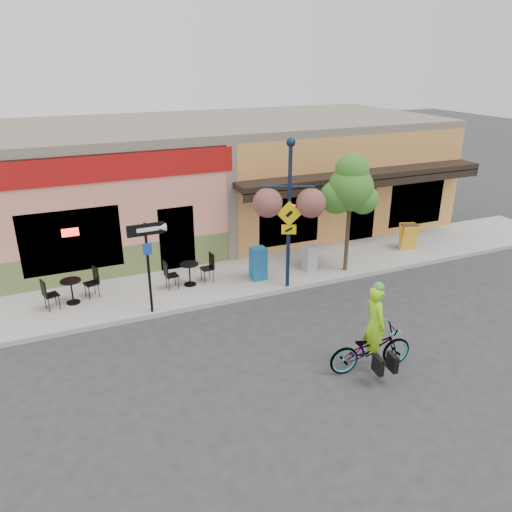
{
  "coord_description": "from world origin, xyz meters",
  "views": [
    {
      "loc": [
        -6.78,
        -12.04,
        6.89
      ],
      "look_at": [
        -1.37,
        0.5,
        1.4
      ],
      "focal_mm": 35.0,
      "sensor_mm": 36.0,
      "label": 1
    }
  ],
  "objects_px": {
    "newspaper_box_blue": "(258,263)",
    "street_tree": "(349,213)",
    "lamp_post": "(289,216)",
    "building": "(220,175)",
    "newspaper_box_grey": "(310,257)",
    "one_way_sign": "(149,269)",
    "bicycle": "(371,349)",
    "cyclist_rider": "(374,333)"
  },
  "relations": [
    {
      "from": "newspaper_box_grey",
      "to": "one_way_sign",
      "type": "bearing_deg",
      "value": -177.16
    },
    {
      "from": "lamp_post",
      "to": "newspaper_box_blue",
      "type": "height_order",
      "value": "lamp_post"
    },
    {
      "from": "street_tree",
      "to": "lamp_post",
      "type": "bearing_deg",
      "value": -171.25
    },
    {
      "from": "building",
      "to": "lamp_post",
      "type": "relative_size",
      "value": 3.94
    },
    {
      "from": "cyclist_rider",
      "to": "newspaper_box_grey",
      "type": "relative_size",
      "value": 2.2
    },
    {
      "from": "lamp_post",
      "to": "street_tree",
      "type": "xyz_separation_m",
      "value": [
        2.37,
        0.37,
        -0.31
      ]
    },
    {
      "from": "lamp_post",
      "to": "street_tree",
      "type": "bearing_deg",
      "value": 33.29
    },
    {
      "from": "bicycle",
      "to": "newspaper_box_grey",
      "type": "xyz_separation_m",
      "value": [
        1.42,
        5.47,
        0.04
      ]
    },
    {
      "from": "newspaper_box_blue",
      "to": "street_tree",
      "type": "distance_m",
      "value": 3.37
    },
    {
      "from": "building",
      "to": "lamp_post",
      "type": "distance_m",
      "value": 6.86
    },
    {
      "from": "lamp_post",
      "to": "newspaper_box_grey",
      "type": "distance_m",
      "value": 2.45
    },
    {
      "from": "building",
      "to": "street_tree",
      "type": "distance_m",
      "value": 6.83
    },
    {
      "from": "cyclist_rider",
      "to": "lamp_post",
      "type": "bearing_deg",
      "value": 5.47
    },
    {
      "from": "bicycle",
      "to": "one_way_sign",
      "type": "distance_m",
      "value": 6.25
    },
    {
      "from": "street_tree",
      "to": "bicycle",
      "type": "bearing_deg",
      "value": -116.84
    },
    {
      "from": "street_tree",
      "to": "one_way_sign",
      "type": "bearing_deg",
      "value": -176.86
    },
    {
      "from": "building",
      "to": "cyclist_rider",
      "type": "distance_m",
      "value": 11.5
    },
    {
      "from": "lamp_post",
      "to": "building",
      "type": "bearing_deg",
      "value": 112.57
    },
    {
      "from": "building",
      "to": "newspaper_box_blue",
      "type": "xyz_separation_m",
      "value": [
        -0.85,
        -5.98,
        -1.57
      ]
    },
    {
      "from": "newspaper_box_blue",
      "to": "street_tree",
      "type": "height_order",
      "value": "street_tree"
    },
    {
      "from": "building",
      "to": "bicycle",
      "type": "bearing_deg",
      "value": -91.82
    },
    {
      "from": "bicycle",
      "to": "newspaper_box_grey",
      "type": "distance_m",
      "value": 5.65
    },
    {
      "from": "building",
      "to": "lamp_post",
      "type": "bearing_deg",
      "value": -91.97
    },
    {
      "from": "one_way_sign",
      "to": "newspaper_box_blue",
      "type": "distance_m",
      "value": 3.85
    },
    {
      "from": "lamp_post",
      "to": "street_tree",
      "type": "distance_m",
      "value": 2.42
    },
    {
      "from": "lamp_post",
      "to": "street_tree",
      "type": "relative_size",
      "value": 1.16
    },
    {
      "from": "bicycle",
      "to": "street_tree",
      "type": "relative_size",
      "value": 0.52
    },
    {
      "from": "cyclist_rider",
      "to": "newspaper_box_blue",
      "type": "height_order",
      "value": "cyclist_rider"
    },
    {
      "from": "cyclist_rider",
      "to": "street_tree",
      "type": "bearing_deg",
      "value": -19.92
    },
    {
      "from": "one_way_sign",
      "to": "newspaper_box_grey",
      "type": "xyz_separation_m",
      "value": [
        5.57,
        0.9,
        -0.89
      ]
    },
    {
      "from": "one_way_sign",
      "to": "newspaper_box_grey",
      "type": "height_order",
      "value": "one_way_sign"
    },
    {
      "from": "building",
      "to": "newspaper_box_grey",
      "type": "height_order",
      "value": "building"
    },
    {
      "from": "cyclist_rider",
      "to": "one_way_sign",
      "type": "xyz_separation_m",
      "value": [
        -4.21,
        4.58,
        0.53
      ]
    },
    {
      "from": "bicycle",
      "to": "cyclist_rider",
      "type": "xyz_separation_m",
      "value": [
        0.05,
        0.0,
        0.4
      ]
    },
    {
      "from": "building",
      "to": "bicycle",
      "type": "height_order",
      "value": "building"
    },
    {
      "from": "bicycle",
      "to": "cyclist_rider",
      "type": "relative_size",
      "value": 1.09
    },
    {
      "from": "lamp_post",
      "to": "newspaper_box_blue",
      "type": "bearing_deg",
      "value": 149.85
    },
    {
      "from": "bicycle",
      "to": "street_tree",
      "type": "height_order",
      "value": "street_tree"
    },
    {
      "from": "lamp_post",
      "to": "one_way_sign",
      "type": "distance_m",
      "value": 4.4
    },
    {
      "from": "newspaper_box_grey",
      "to": "building",
      "type": "bearing_deg",
      "value": 93.72
    },
    {
      "from": "one_way_sign",
      "to": "newspaper_box_grey",
      "type": "bearing_deg",
      "value": 7.15
    },
    {
      "from": "cyclist_rider",
      "to": "newspaper_box_blue",
      "type": "xyz_separation_m",
      "value": [
        -0.54,
        5.45,
        -0.26
      ]
    }
  ]
}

